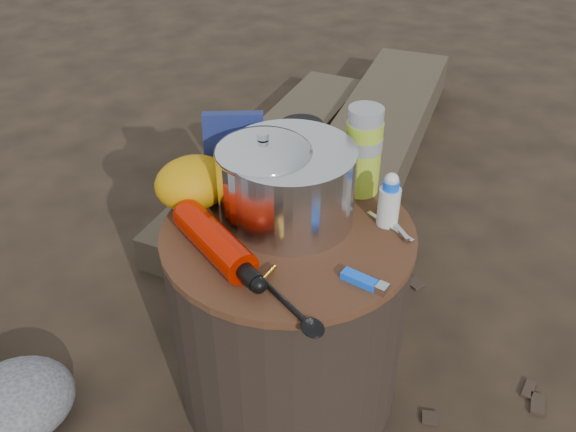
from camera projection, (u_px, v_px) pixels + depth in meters
name	position (u px, v px, depth m)	size (l,w,h in m)	color
ground	(288.00, 383.00, 1.43)	(60.00, 60.00, 0.00)	black
stump	(288.00, 314.00, 1.30)	(0.48, 0.48, 0.45)	black
log_main	(364.00, 159.00, 2.12)	(0.29, 1.74, 0.15)	#3D3325
log_small	(272.00, 157.00, 2.17)	(0.24, 1.30, 0.11)	#3D3325
foil_windscreen	(290.00, 185.00, 1.16)	(0.25, 0.25, 0.15)	silver
camping_pot	(264.00, 180.00, 1.15)	(0.18, 0.18, 0.18)	silver
fuel_bottle	(215.00, 241.00, 1.09)	(0.06, 0.26, 0.06)	#B41200
thermos	(363.00, 151.00, 1.23)	(0.07, 0.07, 0.18)	#9EBD2B
travel_mug	(301.00, 152.00, 1.29)	(0.08, 0.08, 0.13)	black
stuff_sack	(193.00, 183.00, 1.21)	(0.15, 0.13, 0.10)	#BB7E07
food_pouch	(234.00, 149.00, 1.27)	(0.12, 0.03, 0.16)	navy
lighter	(360.00, 279.00, 1.05)	(0.02, 0.08, 0.02)	blue
pot_grabber	(390.00, 226.00, 1.18)	(0.03, 0.12, 0.01)	silver
spork	(287.00, 304.00, 1.00)	(0.03, 0.14, 0.01)	black
squeeze_bottle	(389.00, 202.00, 1.16)	(0.04, 0.04, 0.10)	silver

